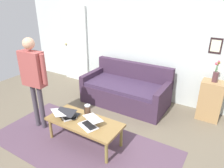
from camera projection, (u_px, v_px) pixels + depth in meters
name	position (u px, v px, depth m)	size (l,w,h in m)	color
ground_plane	(90.00, 143.00, 3.54)	(7.68, 7.68, 0.00)	#6C614F
area_rug	(82.00, 145.00, 3.50)	(3.13, 1.48, 0.01)	#584052
back_wall	(147.00, 41.00, 4.73)	(7.04, 0.11, 2.70)	silver
interior_door	(75.00, 45.00, 5.77)	(0.82, 0.09, 2.05)	silver
couch	(126.00, 91.00, 4.74)	(1.87, 0.94, 0.88)	#3E293F
coffee_table	(84.00, 123.00, 3.43)	(1.26, 0.56, 0.42)	olive
laptop_left	(90.00, 123.00, 3.28)	(0.41, 0.39, 0.12)	silver
laptop_center	(65.00, 115.00, 3.50)	(0.43, 0.45, 0.14)	silver
laptop_right	(68.00, 114.00, 3.52)	(0.38, 0.36, 0.14)	#28282D
french_press	(88.00, 111.00, 3.48)	(0.12, 0.10, 0.25)	#4C3323
side_shelf	(210.00, 101.00, 4.09)	(0.42, 0.32, 0.80)	#AB8352
flower_vase	(216.00, 74.00, 3.88)	(0.11, 0.11, 0.43)	brown
person_standing	(33.00, 73.00, 3.56)	(0.59, 0.22, 1.69)	#463F49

